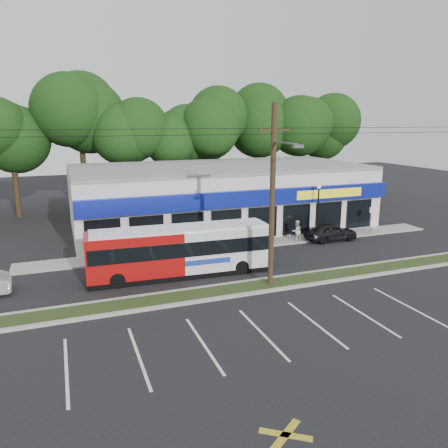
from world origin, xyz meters
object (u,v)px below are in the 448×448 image
utility_pole (270,191)px  pedestrian_b (297,231)px  sign_post (371,215)px  metrobus (181,250)px  car_dark (331,232)px  pedestrian_a (246,247)px  lamp_post (318,205)px

utility_pole → pedestrian_b: 10.79m
sign_post → metrobus: bearing=-166.7°
utility_pole → sign_post: utility_pole is taller
car_dark → pedestrian_b: 2.74m
car_dark → pedestrian_a: pedestrian_a is taller
pedestrian_a → pedestrian_b: size_ratio=0.94×
metrobus → sign_post: bearing=16.1°
pedestrian_a → sign_post: bearing=-164.2°
utility_pole → metrobus: 6.63m
metrobus → pedestrian_b: 11.00m
car_dark → utility_pole: bearing=128.9°
car_dark → sign_post: bearing=-79.7°
sign_post → pedestrian_b: size_ratio=1.33×
sign_post → pedestrian_a: sign_post is taller
utility_pole → lamp_post: 11.67m
sign_post → pedestrian_a: 12.56m
utility_pole → pedestrian_b: (6.17, 7.57, -4.58)m
lamp_post → metrobus: lamp_post is taller
lamp_post → pedestrian_b: lamp_post is taller
utility_pole → sign_post: size_ratio=22.47×
sign_post → pedestrian_a: bearing=-168.2°
sign_post → car_dark: 4.49m
metrobus → pedestrian_a: 5.23m
pedestrian_a → pedestrian_b: (5.27, 2.50, 0.05)m
pedestrian_a → car_dark: bearing=-163.0°
metrobus → utility_pole: bearing=-38.7°
utility_pole → car_dark: size_ratio=12.20×
metrobus → pedestrian_b: size_ratio=6.64×
lamp_post → pedestrian_b: bearing=-171.5°
metrobus → car_dark: bearing=17.3°
pedestrian_a → utility_pole: bearing=83.9°
sign_post → pedestrian_a: size_ratio=1.41×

